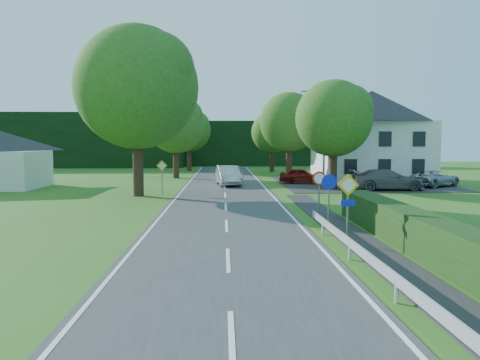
{
  "coord_description": "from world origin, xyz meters",
  "views": [
    {
      "loc": [
        -0.15,
        -8.4,
        3.72
      ],
      "look_at": [
        0.82,
        18.3,
        1.55
      ],
      "focal_mm": 35.0,
      "sensor_mm": 36.0,
      "label": 1
    }
  ],
  "objects_px": {
    "moving_car": "(228,176)",
    "parked_car_red": "(302,176)",
    "streetlight": "(323,133)",
    "parked_car_silver_a": "(350,175)",
    "motorcycle": "(242,181)",
    "parked_car_grey": "(387,180)",
    "parasol": "(365,170)",
    "parked_car_silver_b": "(435,178)"
  },
  "relations": [
    {
      "from": "moving_car",
      "to": "parked_car_red",
      "type": "xyz_separation_m",
      "value": [
        6.62,
        1.54,
        -0.15
      ]
    },
    {
      "from": "moving_car",
      "to": "parked_car_red",
      "type": "height_order",
      "value": "moving_car"
    },
    {
      "from": "streetlight",
      "to": "parked_car_red",
      "type": "height_order",
      "value": "streetlight"
    },
    {
      "from": "motorcycle",
      "to": "moving_car",
      "type": "bearing_deg",
      "value": 160.4
    },
    {
      "from": "moving_car",
      "to": "parked_car_silver_b",
      "type": "distance_m",
      "value": 17.23
    },
    {
      "from": "moving_car",
      "to": "parked_car_grey",
      "type": "height_order",
      "value": "moving_car"
    },
    {
      "from": "moving_car",
      "to": "parked_car_grey",
      "type": "bearing_deg",
      "value": -26.52
    },
    {
      "from": "moving_car",
      "to": "parked_car_grey",
      "type": "relative_size",
      "value": 0.92
    },
    {
      "from": "parked_car_grey",
      "to": "parasol",
      "type": "height_order",
      "value": "parasol"
    },
    {
      "from": "motorcycle",
      "to": "parked_car_silver_a",
      "type": "relative_size",
      "value": 0.38
    },
    {
      "from": "streetlight",
      "to": "parked_car_silver_a",
      "type": "xyz_separation_m",
      "value": [
        3.25,
        3.37,
        -3.71
      ]
    },
    {
      "from": "parked_car_red",
      "to": "parked_car_grey",
      "type": "bearing_deg",
      "value": -119.88
    },
    {
      "from": "moving_car",
      "to": "motorcycle",
      "type": "xyz_separation_m",
      "value": [
        1.11,
        -0.63,
        -0.4
      ]
    },
    {
      "from": "moving_car",
      "to": "parked_car_red",
      "type": "bearing_deg",
      "value": 6.54
    },
    {
      "from": "moving_car",
      "to": "motorcycle",
      "type": "bearing_deg",
      "value": -36.3
    },
    {
      "from": "parasol",
      "to": "streetlight",
      "type": "bearing_deg",
      "value": -135.71
    },
    {
      "from": "moving_car",
      "to": "parked_car_silver_a",
      "type": "distance_m",
      "value": 11.19
    },
    {
      "from": "moving_car",
      "to": "parked_car_silver_b",
      "type": "height_order",
      "value": "moving_car"
    },
    {
      "from": "motorcycle",
      "to": "parked_car_grey",
      "type": "height_order",
      "value": "parked_car_grey"
    },
    {
      "from": "parked_car_silver_a",
      "to": "parked_car_silver_b",
      "type": "xyz_separation_m",
      "value": [
        6.13,
        -3.71,
        -0.05
      ]
    },
    {
      "from": "parked_car_grey",
      "to": "parked_car_silver_a",
      "type": "bearing_deg",
      "value": 13.28
    },
    {
      "from": "parked_car_grey",
      "to": "parasol",
      "type": "relative_size",
      "value": 2.27
    },
    {
      "from": "streetlight",
      "to": "parked_car_grey",
      "type": "bearing_deg",
      "value": -34.51
    },
    {
      "from": "parked_car_grey",
      "to": "parked_car_silver_b",
      "type": "bearing_deg",
      "value": -58.56
    },
    {
      "from": "streetlight",
      "to": "parasol",
      "type": "distance_m",
      "value": 7.9
    },
    {
      "from": "moving_car",
      "to": "parked_car_grey",
      "type": "xyz_separation_m",
      "value": [
        12.18,
        -4.42,
        -0.03
      ]
    },
    {
      "from": "parked_car_silver_a",
      "to": "parked_car_grey",
      "type": "xyz_separation_m",
      "value": [
        1.16,
        -6.4,
        0.08
      ]
    },
    {
      "from": "streetlight",
      "to": "parked_car_silver_a",
      "type": "distance_m",
      "value": 5.97
    },
    {
      "from": "parked_car_grey",
      "to": "parked_car_red",
      "type": "bearing_deg",
      "value": 46.0
    },
    {
      "from": "parked_car_grey",
      "to": "parasol",
      "type": "bearing_deg",
      "value": -2.07
    },
    {
      "from": "parked_car_silver_a",
      "to": "parasol",
      "type": "bearing_deg",
      "value": -29.36
    },
    {
      "from": "motorcycle",
      "to": "parked_car_red",
      "type": "bearing_deg",
      "value": 31.67
    },
    {
      "from": "parked_car_red",
      "to": "parasol",
      "type": "xyz_separation_m",
      "value": [
        6.27,
        2.07,
        0.41
      ]
    },
    {
      "from": "streetlight",
      "to": "parked_car_red",
      "type": "distance_m",
      "value": 4.89
    },
    {
      "from": "parked_car_silver_a",
      "to": "parked_car_silver_b",
      "type": "distance_m",
      "value": 7.17
    },
    {
      "from": "parasol",
      "to": "motorcycle",
      "type": "bearing_deg",
      "value": -160.17
    },
    {
      "from": "streetlight",
      "to": "parasol",
      "type": "height_order",
      "value": "streetlight"
    },
    {
      "from": "parasol",
      "to": "parked_car_grey",
      "type": "bearing_deg",
      "value": -95.06
    },
    {
      "from": "streetlight",
      "to": "parked_car_silver_a",
      "type": "height_order",
      "value": "streetlight"
    },
    {
      "from": "streetlight",
      "to": "moving_car",
      "type": "xyz_separation_m",
      "value": [
        -7.76,
        1.38,
        -3.59
      ]
    },
    {
      "from": "moving_car",
      "to": "motorcycle",
      "type": "height_order",
      "value": "moving_car"
    },
    {
      "from": "parked_car_red",
      "to": "parked_car_silver_a",
      "type": "distance_m",
      "value": 4.42
    }
  ]
}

